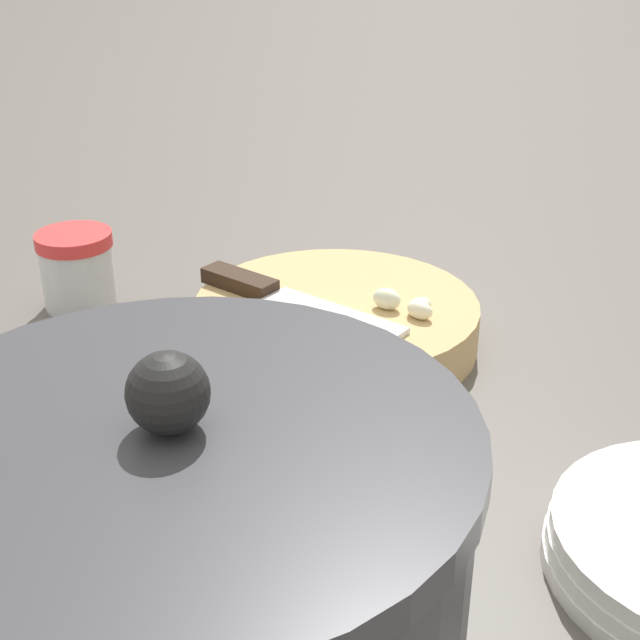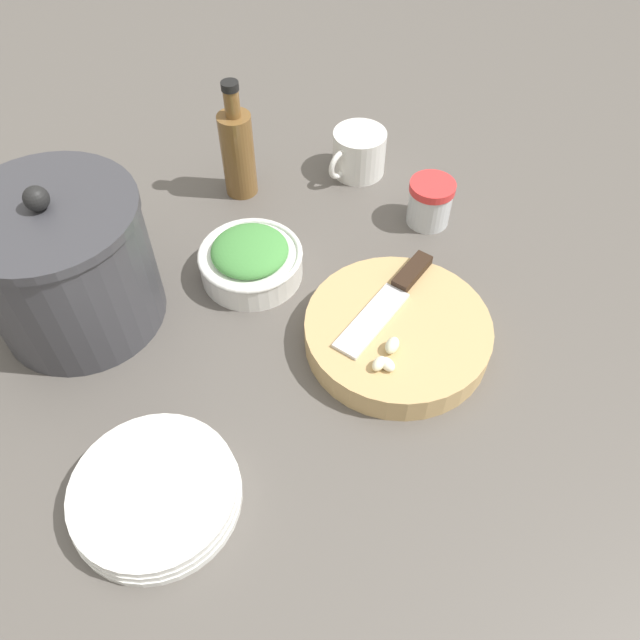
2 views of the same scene
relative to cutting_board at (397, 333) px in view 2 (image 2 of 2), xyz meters
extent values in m
plane|color=#56514C|center=(0.03, 0.10, -0.02)|extent=(5.00, 5.00, 0.00)
cylinder|color=tan|center=(0.00, 0.00, 0.00)|extent=(0.23, 0.23, 0.04)
cube|color=black|center=(0.08, -0.02, 0.03)|extent=(0.07, 0.06, 0.01)
cube|color=silver|center=(0.00, 0.03, 0.02)|extent=(0.12, 0.10, 0.01)
ellipsoid|color=#EFE8C3|center=(-0.06, 0.03, 0.03)|extent=(0.03, 0.02, 0.01)
ellipsoid|color=#EEE8CE|center=(-0.07, 0.02, 0.02)|extent=(0.03, 0.02, 0.01)
ellipsoid|color=#E6E9C5|center=(-0.04, 0.01, 0.03)|extent=(0.03, 0.02, 0.02)
cylinder|color=silver|center=(0.12, 0.19, 0.00)|extent=(0.14, 0.14, 0.04)
torus|color=silver|center=(0.12, 0.19, 0.02)|extent=(0.14, 0.14, 0.01)
ellipsoid|color=#478E42|center=(0.12, 0.19, 0.03)|extent=(0.10, 0.10, 0.03)
cylinder|color=silver|center=(0.23, -0.07, 0.01)|extent=(0.06, 0.06, 0.06)
cylinder|color=red|center=(0.23, -0.07, 0.04)|extent=(0.07, 0.07, 0.01)
cylinder|color=silver|center=(0.35, 0.03, 0.02)|extent=(0.08, 0.08, 0.07)
torus|color=silver|center=(0.32, 0.06, 0.02)|extent=(0.04, 0.04, 0.05)
cylinder|color=silver|center=(-0.20, 0.27, -0.01)|extent=(0.18, 0.18, 0.01)
cylinder|color=silver|center=(-0.20, 0.27, 0.00)|extent=(0.18, 0.18, 0.01)
cylinder|color=silver|center=(-0.20, 0.27, 0.01)|extent=(0.17, 0.17, 0.01)
cylinder|color=brown|center=(0.30, 0.21, 0.05)|extent=(0.05, 0.05, 0.13)
cylinder|color=brown|center=(0.30, 0.21, 0.13)|extent=(0.02, 0.02, 0.04)
cylinder|color=black|center=(0.30, 0.21, 0.16)|extent=(0.02, 0.02, 0.01)
cylinder|color=#38383D|center=(0.05, 0.40, 0.06)|extent=(0.21, 0.21, 0.16)
cylinder|color=#38383D|center=(0.05, 0.40, 0.15)|extent=(0.21, 0.21, 0.01)
sphere|color=black|center=(0.05, 0.40, 0.17)|extent=(0.03, 0.03, 0.03)
camera|label=1|loc=(0.00, 0.65, 0.32)|focal=50.00mm
camera|label=2|loc=(-0.48, 0.10, 0.60)|focal=35.00mm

